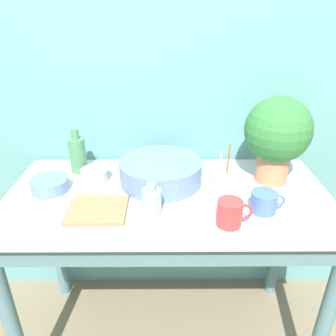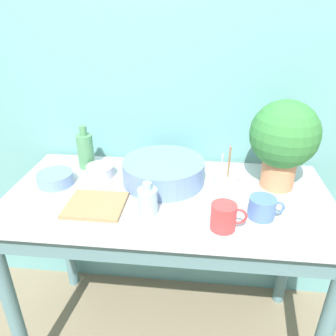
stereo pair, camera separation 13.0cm
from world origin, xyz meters
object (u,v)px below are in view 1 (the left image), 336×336
at_px(bowl_wash_large, 161,172).
at_px(bottle_tall, 78,154).
at_px(bowl_small_steel, 95,174).
at_px(tray_board, 97,210).
at_px(bottle_short, 152,202).
at_px(utensil_cup, 225,181).
at_px(mug_red, 230,213).
at_px(mug_blue, 264,202).
at_px(potted_plant, 277,134).
at_px(bowl_small_blue, 50,185).

xyz_separation_m(bowl_wash_large, bottle_tall, (-0.38, 0.11, 0.04)).
distance_m(bottle_tall, bowl_small_steel, 0.14).
bearing_deg(bottle_tall, tray_board, -66.45).
height_order(bottle_tall, bottle_short, bottle_tall).
distance_m(bowl_small_steel, utensil_cup, 0.57).
bearing_deg(mug_red, mug_blue, 30.62).
distance_m(potted_plant, mug_red, 0.44).
relative_size(bowl_small_steel, utensil_cup, 0.56).
bearing_deg(potted_plant, mug_blue, -111.79).
height_order(bowl_small_steel, bowl_small_blue, bowl_small_blue).
distance_m(bowl_small_steel, bowl_small_blue, 0.20).
height_order(bottle_tall, mug_red, bottle_tall).
height_order(mug_blue, tray_board, mug_blue).
bearing_deg(bottle_tall, utensil_cup, -15.92).
distance_m(bottle_tall, tray_board, 0.37).
bearing_deg(mug_red, bowl_small_steel, 147.84).
distance_m(potted_plant, bowl_wash_large, 0.52).
bearing_deg(bowl_small_blue, mug_blue, -10.39).
xyz_separation_m(mug_red, bowl_small_steel, (-0.54, 0.34, -0.02)).
bearing_deg(bowl_small_steel, mug_red, -32.16).
xyz_separation_m(bottle_tall, tray_board, (0.15, -0.34, -0.08)).
distance_m(bowl_wash_large, bottle_tall, 0.40).
bearing_deg(mug_blue, bottle_short, -177.47).
bearing_deg(bowl_wash_large, mug_red, -51.59).
xyz_separation_m(bottle_short, mug_red, (0.28, -0.07, -0.01)).
distance_m(potted_plant, utensil_cup, 0.30).
xyz_separation_m(bowl_small_steel, tray_board, (0.06, -0.26, -0.02)).
bearing_deg(tray_board, bowl_small_blue, 145.23).
bearing_deg(bowl_wash_large, bottle_tall, 164.45).
height_order(potted_plant, mug_blue, potted_plant).
height_order(mug_red, bowl_small_steel, mug_red).
distance_m(bowl_small_blue, utensil_cup, 0.73).
relative_size(bowl_wash_large, bowl_small_blue, 2.30).
xyz_separation_m(bottle_tall, mug_red, (0.63, -0.42, -0.04)).
bearing_deg(mug_blue, bowl_small_blue, 169.61).
xyz_separation_m(bowl_wash_large, tray_board, (-0.24, -0.23, -0.04)).
bearing_deg(tray_board, bottle_short, -4.88).
xyz_separation_m(mug_blue, mug_red, (-0.14, -0.08, 0.01)).
distance_m(bowl_wash_large, utensil_cup, 0.28).
bearing_deg(mug_red, potted_plant, 53.71).
distance_m(mug_red, bowl_small_steel, 0.64).
height_order(potted_plant, utensil_cup, potted_plant).
xyz_separation_m(bowl_wash_large, utensil_cup, (0.27, -0.08, -0.00)).
height_order(bowl_wash_large, utensil_cup, utensil_cup).
xyz_separation_m(bowl_small_blue, utensil_cup, (0.73, -0.01, 0.02)).
bearing_deg(bowl_small_blue, potted_plant, 5.12).
bearing_deg(bowl_wash_large, bowl_small_steel, 174.58).
distance_m(bowl_wash_large, bottle_short, 0.25).
relative_size(bottle_short, bowl_small_steel, 1.02).
relative_size(bottle_tall, mug_red, 1.65).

